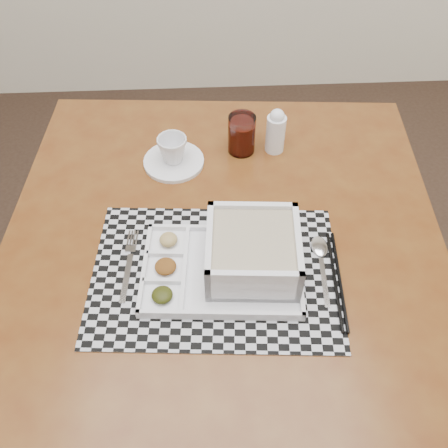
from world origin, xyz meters
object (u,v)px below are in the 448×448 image
Objects in this scene: cup at (173,149)px; creamer_bottle at (276,131)px; serving_tray at (244,257)px; juice_glass at (242,135)px; dining_table at (223,250)px.

cup is 0.26m from creamer_bottle.
juice_glass is at bearing 86.43° from serving_tray.
dining_table is 0.28m from cup.
serving_tray reaches higher than dining_table.
cup reaches higher than dining_table.
creamer_bottle reaches higher than serving_tray.
dining_table is 3.05× the size of serving_tray.
creamer_bottle is at bearing -1.04° from juice_glass.
juice_glass is (0.17, 0.04, 0.00)m from cup.
dining_table is 0.30m from juice_glass.
creamer_bottle is (0.25, 0.04, 0.01)m from cup.
serving_tray is at bearing -106.09° from creamer_bottle.
creamer_bottle is (0.11, 0.37, 0.02)m from serving_tray.
juice_glass is at bearing 77.48° from dining_table.
creamer_bottle is at bearing 73.91° from serving_tray.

